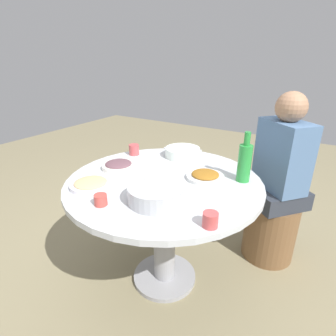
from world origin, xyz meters
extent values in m
plane|color=#847959|center=(0.00, 0.00, 0.00)|extent=(8.00, 8.00, 0.00)
cylinder|color=#99999E|center=(0.00, 0.00, 0.01)|extent=(0.42, 0.42, 0.03)
cylinder|color=#99999E|center=(0.00, 0.00, 0.37)|extent=(0.14, 0.14, 0.68)
cylinder|color=silver|center=(0.00, 0.00, 0.72)|extent=(1.12, 1.12, 0.03)
cylinder|color=#B2B5BA|center=(-0.10, 0.23, 0.78)|extent=(0.28, 0.28, 0.08)
ellipsoid|color=white|center=(-0.10, 0.23, 0.79)|extent=(0.23, 0.23, 0.09)
cube|color=white|center=(-0.08, 0.16, 0.83)|extent=(0.16, 0.09, 0.01)
cylinder|color=white|center=(0.09, -0.39, 0.77)|extent=(0.24, 0.24, 0.06)
cylinder|color=black|center=(0.09, -0.39, 0.77)|extent=(0.21, 0.21, 0.04)
cylinder|color=silver|center=(0.09, -0.39, 0.79)|extent=(0.26, 0.09, 0.01)
cylinder|color=white|center=(0.33, 0.01, 0.75)|extent=(0.21, 0.21, 0.03)
ellipsoid|color=brown|center=(0.33, 0.01, 0.77)|extent=(0.17, 0.17, 0.03)
cylinder|color=silver|center=(0.29, 0.28, 0.75)|extent=(0.22, 0.22, 0.02)
ellipsoid|color=tan|center=(0.29, 0.28, 0.76)|extent=(0.18, 0.18, 0.03)
cylinder|color=silver|center=(-0.20, -0.13, 0.75)|extent=(0.22, 0.22, 0.02)
ellipsoid|color=#97601C|center=(-0.20, -0.13, 0.77)|extent=(0.16, 0.16, 0.03)
cylinder|color=green|center=(-0.39, -0.22, 0.85)|extent=(0.07, 0.07, 0.21)
cylinder|color=green|center=(-0.39, -0.22, 0.99)|extent=(0.03, 0.03, 0.07)
cylinder|color=#C0494B|center=(0.41, -0.24, 0.78)|extent=(0.07, 0.07, 0.07)
cylinder|color=#C84B4B|center=(-0.41, 0.29, 0.77)|extent=(0.07, 0.07, 0.06)
cylinder|color=#C3463E|center=(0.10, 0.40, 0.77)|extent=(0.06, 0.06, 0.05)
cylinder|color=brown|center=(-0.53, -0.61, 0.22)|extent=(0.36, 0.36, 0.44)
cube|color=#2D333D|center=(-0.53, -0.61, 0.50)|extent=(0.46, 0.47, 0.12)
cube|color=#4E6E97|center=(-0.53, -0.61, 0.79)|extent=(0.39, 0.37, 0.46)
sphere|color=#A37757|center=(-0.53, -0.61, 1.11)|extent=(0.19, 0.19, 0.19)
camera|label=1|loc=(-0.74, 1.17, 1.39)|focal=28.46mm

